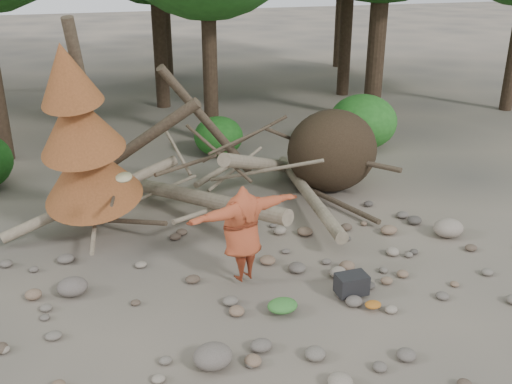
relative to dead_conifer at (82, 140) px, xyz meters
name	(u,v)px	position (x,y,z in m)	size (l,w,h in m)	color
ground	(308,300)	(3.12, -3.37, -2.11)	(120.00, 120.00, 0.00)	#514C44
deadfall_pile	(311,156)	(5.13, 0.87, -1.16)	(8.55, 5.24, 3.30)	#332619
dead_conifer	(82,140)	(0.00, 0.00, 0.00)	(2.06, 2.16, 4.35)	#4C3F30
bush_mid	(218,136)	(3.92, 4.43, -1.55)	(1.40, 1.40, 1.12)	#21641C
bush_right	(363,122)	(8.12, 3.63, -1.31)	(2.00, 2.00, 1.60)	#2A7624
frisbee_thrower	(242,233)	(2.29, -2.46, -1.17)	(3.04, 1.10, 2.00)	#A24124
backpack	(351,287)	(3.84, -3.52, -1.94)	(0.51, 0.34, 0.34)	black
cloth_green	(282,308)	(2.57, -3.59, -2.02)	(0.49, 0.41, 0.18)	#326F2C
cloth_orange	(373,307)	(3.97, -4.00, -2.06)	(0.27, 0.22, 0.10)	#9F5A1B
boulder_front_left	(213,356)	(1.18, -4.44, -1.95)	(0.55, 0.49, 0.33)	#655C54
boulder_mid_right	(448,228)	(6.78, -2.21, -1.93)	(0.61, 0.55, 0.37)	gray
boulder_mid_left	(72,287)	(-0.51, -1.88, -1.96)	(0.50, 0.45, 0.30)	#625952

